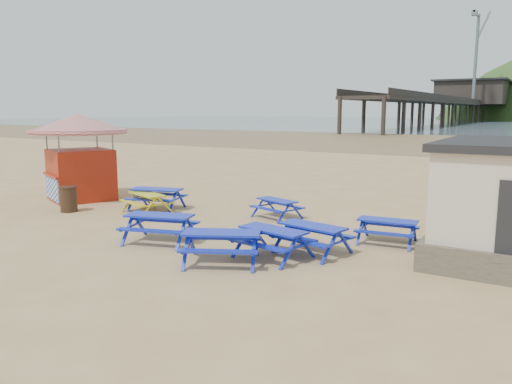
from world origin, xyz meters
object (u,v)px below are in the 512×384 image
Objects in this scene: picnic_table_blue_b at (277,209)px; litter_bin at (68,199)px; ice_cream_kiosk at (79,146)px; picnic_table_blue_a at (157,199)px; picnic_table_yellow at (147,203)px.

litter_bin reaches higher than picnic_table_blue_b.
ice_cream_kiosk is (-9.33, -1.09, 2.05)m from picnic_table_blue_b.
ice_cream_kiosk is (-4.43, -0.00, 1.97)m from picnic_table_blue_a.
ice_cream_kiosk is at bearing -168.92° from picnic_table_yellow.
picnic_table_yellow is at bearing 16.06° from ice_cream_kiosk.
picnic_table_blue_a is 4.85m from ice_cream_kiosk.
picnic_table_blue_a is at bearing -148.93° from picnic_table_blue_b.
picnic_table_blue_a is 0.69m from picnic_table_yellow.
litter_bin is at bearing -132.87° from picnic_table_yellow.
picnic_table_blue_a is at bearing 38.78° from litter_bin.
picnic_table_blue_b is at bearing -3.18° from picnic_table_blue_a.
picnic_table_yellow is at bearing -141.14° from picnic_table_blue_b.
picnic_table_blue_b is at bearing 39.82° from picnic_table_yellow.
picnic_table_blue_b is 1.97× the size of litter_bin.
litter_bin is at bearing -156.92° from picnic_table_blue_a.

